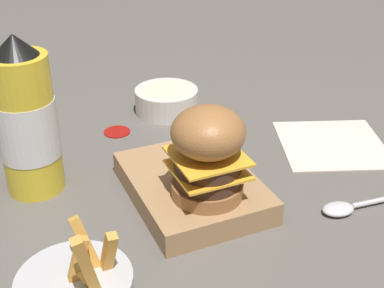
% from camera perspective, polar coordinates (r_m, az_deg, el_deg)
% --- Properties ---
extents(ground_plane, '(6.00, 6.00, 0.00)m').
position_cam_1_polar(ground_plane, '(0.76, 5.57, -4.53)').
color(ground_plane, '#5B5651').
extents(serving_board, '(0.21, 0.16, 0.03)m').
position_cam_1_polar(serving_board, '(0.73, 0.00, -4.58)').
color(serving_board, '#A37A51').
rests_on(serving_board, ground_plane).
extents(burger, '(0.09, 0.09, 0.12)m').
position_cam_1_polar(burger, '(0.65, 1.71, -0.93)').
color(burger, '#9E6638').
rests_on(burger, serving_board).
extents(ketchup_bottle, '(0.08, 0.08, 0.22)m').
position_cam_1_polar(ketchup_bottle, '(0.74, -17.22, 2.24)').
color(ketchup_bottle, yellow).
rests_on(ketchup_bottle, ground_plane).
extents(side_bowl, '(0.11, 0.11, 0.04)m').
position_cam_1_polar(side_bowl, '(0.97, -2.73, 4.74)').
color(side_bowl, silver).
rests_on(side_bowl, ground_plane).
extents(spoon, '(0.03, 0.14, 0.01)m').
position_cam_1_polar(spoon, '(0.74, 16.43, -6.44)').
color(spoon, silver).
rests_on(spoon, ground_plane).
extents(ketchup_puddle, '(0.04, 0.04, 0.00)m').
position_cam_1_polar(ketchup_puddle, '(0.91, -8.00, 1.34)').
color(ketchup_puddle, '#9E140F').
rests_on(ketchup_puddle, ground_plane).
extents(parchment_square, '(0.21, 0.21, 0.00)m').
position_cam_1_polar(parchment_square, '(0.89, 14.72, 0.03)').
color(parchment_square, beige).
rests_on(parchment_square, ground_plane).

